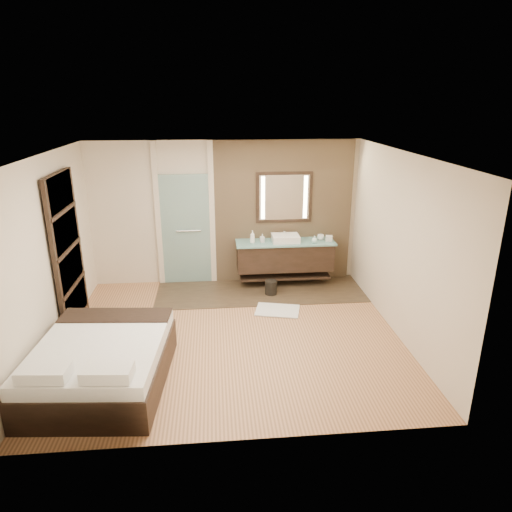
{
  "coord_description": "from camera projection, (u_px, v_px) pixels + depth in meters",
  "views": [
    {
      "loc": [
        -0.21,
        -6.14,
        3.41
      ],
      "look_at": [
        0.43,
        0.6,
        1.05
      ],
      "focal_mm": 32.0,
      "sensor_mm": 36.0,
      "label": 1
    }
  ],
  "objects": [
    {
      "name": "stone_wall",
      "position": [
        283.0,
        212.0,
        8.65
      ],
      "size": [
        2.6,
        0.08,
        2.7
      ],
      "primitive_type": "cube",
      "color": "#A3825D",
      "rests_on": "floor"
    },
    {
      "name": "bed",
      "position": [
        102.0,
        363.0,
        5.64
      ],
      "size": [
        1.68,
        2.03,
        0.73
      ],
      "rotation": [
        0.0,
        0.0,
        -0.08
      ],
      "color": "black",
      "rests_on": "floor"
    },
    {
      "name": "tissue_box",
      "position": [
        329.0,
        238.0,
        8.54
      ],
      "size": [
        0.14,
        0.14,
        0.1
      ],
      "primitive_type": "cube",
      "rotation": [
        0.0,
        0.0,
        -0.19
      ],
      "color": "silver",
      "rests_on": "vanity"
    },
    {
      "name": "soap_bottle_b",
      "position": [
        262.0,
        238.0,
        8.45
      ],
      "size": [
        0.09,
        0.09,
        0.16
      ],
      "primitive_type": "imported",
      "rotation": [
        0.0,
        0.0,
        0.22
      ],
      "color": "#B2B2B2",
      "rests_on": "vanity"
    },
    {
      "name": "cup",
      "position": [
        321.0,
        237.0,
        8.61
      ],
      "size": [
        0.16,
        0.16,
        0.1
      ],
      "primitive_type": "imported",
      "rotation": [
        0.0,
        0.0,
        0.36
      ],
      "color": "white",
      "rests_on": "vanity"
    },
    {
      "name": "soap_bottle_c",
      "position": [
        314.0,
        239.0,
        8.42
      ],
      "size": [
        0.13,
        0.13,
        0.14
      ],
      "primitive_type": "imported",
      "rotation": [
        0.0,
        0.0,
        0.2
      ],
      "color": "#BCECE8",
      "rests_on": "vanity"
    },
    {
      "name": "tile_strip",
      "position": [
        260.0,
        291.0,
        8.47
      ],
      "size": [
        3.8,
        1.3,
        0.01
      ],
      "primitive_type": "cube",
      "color": "#32251B",
      "rests_on": "floor"
    },
    {
      "name": "bath_mat",
      "position": [
        278.0,
        310.0,
        7.69
      ],
      "size": [
        0.82,
        0.66,
        0.02
      ],
      "primitive_type": "cube",
      "rotation": [
        0.0,
        0.0,
        -0.24
      ],
      "color": "silver",
      "rests_on": "floor"
    },
    {
      "name": "vanity",
      "position": [
        285.0,
        256.0,
        8.63
      ],
      "size": [
        1.85,
        0.55,
        0.88
      ],
      "color": "black",
      "rests_on": "stone_wall"
    },
    {
      "name": "waste_bin",
      "position": [
        271.0,
        288.0,
        8.31
      ],
      "size": [
        0.27,
        0.27,
        0.27
      ],
      "primitive_type": "cylinder",
      "rotation": [
        0.0,
        0.0,
        0.3
      ],
      "color": "black",
      "rests_on": "floor"
    },
    {
      "name": "floor",
      "position": [
        232.0,
        335.0,
        6.92
      ],
      "size": [
        5.0,
        5.0,
        0.0
      ],
      "primitive_type": "plane",
      "color": "brown",
      "rests_on": "ground"
    },
    {
      "name": "frosted_door",
      "position": [
        186.0,
        225.0,
        8.55
      ],
      "size": [
        1.1,
        0.12,
        2.7
      ],
      "color": "silver",
      "rests_on": "floor"
    },
    {
      "name": "shoji_partition",
      "position": [
        68.0,
        252.0,
        6.87
      ],
      "size": [
        0.06,
        1.2,
        2.4
      ],
      "color": "black",
      "rests_on": "floor"
    },
    {
      "name": "soap_bottle_a",
      "position": [
        252.0,
        237.0,
        8.4
      ],
      "size": [
        0.1,
        0.1,
        0.24
      ],
      "primitive_type": "imported",
      "rotation": [
        0.0,
        0.0,
        0.11
      ],
      "color": "white",
      "rests_on": "vanity"
    },
    {
      "name": "mirror_unit",
      "position": [
        284.0,
        197.0,
        8.5
      ],
      "size": [
        1.06,
        0.04,
        0.96
      ],
      "color": "black",
      "rests_on": "stone_wall"
    }
  ]
}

